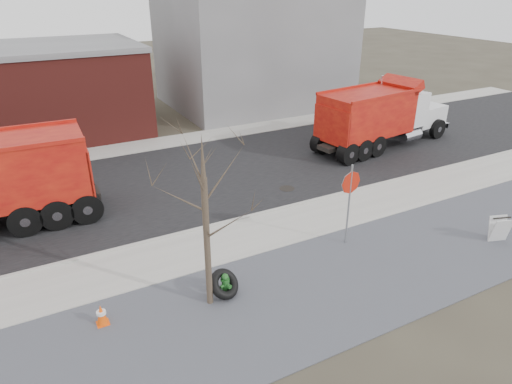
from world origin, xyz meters
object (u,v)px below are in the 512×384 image
sandwich_board (499,229)px  dump_truck_red_a (381,114)px  truck_tire (224,284)px  stop_sign (350,191)px  fire_hydrant (225,285)px

sandwich_board → dump_truck_red_a: size_ratio=0.10×
sandwich_board → dump_truck_red_a: bearing=90.5°
truck_tire → dump_truck_red_a: 15.74m
truck_tire → dump_truck_red_a: (13.31, 8.28, 1.45)m
stop_sign → truck_tire: bearing=-154.6°
truck_tire → sandwich_board: sandwich_board is taller
truck_tire → fire_hydrant: bearing=30.7°
dump_truck_red_a → stop_sign: bearing=-145.0°
sandwich_board → dump_truck_red_a: (3.30, 10.05, 1.36)m
truck_tire → stop_sign: stop_sign is taller
fire_hydrant → truck_tire: (-0.05, -0.03, 0.08)m
fire_hydrant → stop_sign: (5.04, 0.68, 1.70)m
fire_hydrant → sandwich_board: (9.96, -1.80, 0.16)m
stop_sign → sandwich_board: bearing=-9.4°
stop_sign → fire_hydrant: bearing=-154.9°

